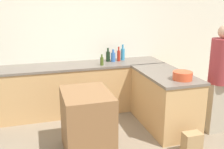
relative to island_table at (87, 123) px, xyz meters
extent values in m
cube|color=silver|center=(0.18, 1.79, 0.91)|extent=(8.00, 0.06, 2.70)
cube|color=tan|center=(0.18, 1.43, 0.00)|extent=(3.05, 0.64, 0.87)
cube|color=#6B6056|center=(0.18, 1.43, 0.45)|extent=(3.08, 0.67, 0.04)
cube|color=tan|center=(1.37, 0.45, 0.00)|extent=(0.66, 1.32, 0.87)
cube|color=#6B6056|center=(1.37, 0.45, 0.45)|extent=(0.69, 1.35, 0.04)
cube|color=brown|center=(0.00, 0.00, 0.00)|extent=(0.62, 0.81, 0.87)
cylinder|color=#DB512D|center=(1.43, 0.05, 0.53)|extent=(0.28, 0.28, 0.12)
cylinder|color=#475B1E|center=(0.53, 1.25, 0.54)|extent=(0.06, 0.06, 0.14)
cylinder|color=#475B1E|center=(0.53, 1.25, 0.64)|extent=(0.03, 0.03, 0.06)
cylinder|color=#386BB7|center=(0.81, 1.48, 0.55)|extent=(0.09, 0.09, 0.17)
cylinder|color=#386BB7|center=(0.81, 1.48, 0.67)|extent=(0.04, 0.04, 0.06)
cylinder|color=black|center=(0.73, 1.53, 0.56)|extent=(0.08, 0.08, 0.18)
cylinder|color=black|center=(0.73, 1.53, 0.69)|extent=(0.03, 0.03, 0.07)
cylinder|color=#338CBF|center=(1.03, 1.57, 0.58)|extent=(0.08, 0.08, 0.22)
cylinder|color=#338CBF|center=(1.03, 1.57, 0.73)|extent=(0.03, 0.03, 0.09)
cylinder|color=red|center=(0.93, 1.51, 0.57)|extent=(0.06, 0.06, 0.20)
cylinder|color=red|center=(0.93, 1.51, 0.71)|extent=(0.03, 0.03, 0.08)
cube|color=#ADA38E|center=(2.06, 0.02, -0.03)|extent=(0.31, 0.19, 0.81)
cylinder|color=#993338|center=(2.06, 0.02, 0.71)|extent=(0.35, 0.35, 0.67)
cube|color=#A88456|center=(1.33, -0.46, -0.28)|extent=(0.25, 0.16, 0.32)
camera|label=1|loc=(-0.59, -3.16, 1.57)|focal=42.00mm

